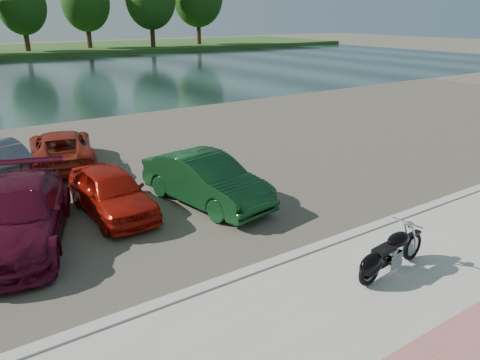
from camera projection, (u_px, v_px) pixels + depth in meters
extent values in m
plane|color=#595447|center=(392.00, 284.00, 10.03)|extent=(200.00, 200.00, 0.00)
cube|color=#ADACA3|center=(433.00, 304.00, 9.23)|extent=(60.00, 6.00, 0.10)
cube|color=#ADACA3|center=(326.00, 245.00, 11.55)|extent=(60.00, 0.30, 0.14)
cube|color=#48443A|center=(165.00, 159.00, 18.56)|extent=(60.00, 18.00, 0.04)
cube|color=#162927|center=(20.00, 79.00, 41.09)|extent=(120.00, 40.00, 0.00)
cylinder|color=#3B2315|center=(26.00, 34.00, 63.52)|extent=(0.70, 0.70, 4.50)
ellipsoid|color=#16390F|center=(22.00, 6.00, 62.31)|extent=(6.30, 6.30, 7.56)
cylinder|color=#3B2315|center=(88.00, 31.00, 69.33)|extent=(0.70, 0.70, 4.95)
ellipsoid|color=#16390F|center=(85.00, 2.00, 68.00)|extent=(6.93, 6.93, 8.32)
cylinder|color=#3B2315|center=(152.00, 28.00, 71.87)|extent=(0.70, 0.70, 5.40)
cylinder|color=#3B2315|center=(199.00, 26.00, 77.68)|extent=(0.70, 0.70, 5.85)
torus|color=black|center=(412.00, 246.00, 10.70)|extent=(0.69, 0.19, 0.68)
torus|color=black|center=(370.00, 270.00, 9.69)|extent=(0.69, 0.19, 0.68)
cylinder|color=#B2B2B7|center=(412.00, 246.00, 10.70)|extent=(0.46, 0.11, 0.46)
cylinder|color=#B2B2B7|center=(370.00, 270.00, 9.69)|extent=(0.46, 0.11, 0.46)
cylinder|color=silver|center=(414.00, 237.00, 10.44)|extent=(0.33, 0.08, 0.63)
cylinder|color=silver|center=(406.00, 234.00, 10.58)|extent=(0.33, 0.08, 0.63)
cylinder|color=silver|center=(408.00, 223.00, 10.26)|extent=(0.12, 0.75, 0.04)
sphere|color=silver|center=(410.00, 225.00, 10.35)|extent=(0.18, 0.18, 0.16)
sphere|color=silver|center=(411.00, 224.00, 10.40)|extent=(0.12, 0.12, 0.11)
cube|color=black|center=(414.00, 234.00, 10.59)|extent=(0.46, 0.19, 0.06)
cube|color=black|center=(391.00, 260.00, 10.21)|extent=(1.20, 0.23, 0.08)
cube|color=silver|center=(391.00, 258.00, 10.16)|extent=(0.48, 0.37, 0.34)
cylinder|color=silver|center=(394.00, 248.00, 10.15)|extent=(0.26, 0.21, 0.27)
cylinder|color=silver|center=(389.00, 251.00, 10.03)|extent=(0.26, 0.21, 0.27)
ellipsoid|color=black|center=(398.00, 240.00, 10.17)|extent=(0.71, 0.43, 0.32)
cube|color=black|center=(384.00, 250.00, 9.87)|extent=(0.58, 0.34, 0.10)
ellipsoid|color=black|center=(371.00, 265.00, 9.68)|extent=(0.76, 0.41, 0.50)
cube|color=black|center=(370.00, 268.00, 9.67)|extent=(0.42, 0.22, 0.30)
cylinder|color=silver|center=(376.00, 265.00, 10.13)|extent=(1.10, 0.21, 0.09)
cylinder|color=silver|center=(376.00, 262.00, 10.11)|extent=(1.10, 0.21, 0.09)
cylinder|color=#B2B2B7|center=(394.00, 272.00, 10.04)|extent=(0.04, 0.14, 0.22)
imported|color=#520B23|center=(19.00, 215.00, 11.47)|extent=(3.76, 5.66, 1.52)
imported|color=#AA150B|center=(111.00, 192.00, 13.22)|extent=(1.62, 3.94, 1.34)
imported|color=#103E1C|center=(206.00, 180.00, 13.94)|extent=(2.32, 4.73, 1.49)
imported|color=maroon|center=(61.00, 148.00, 17.47)|extent=(3.20, 5.19, 1.34)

